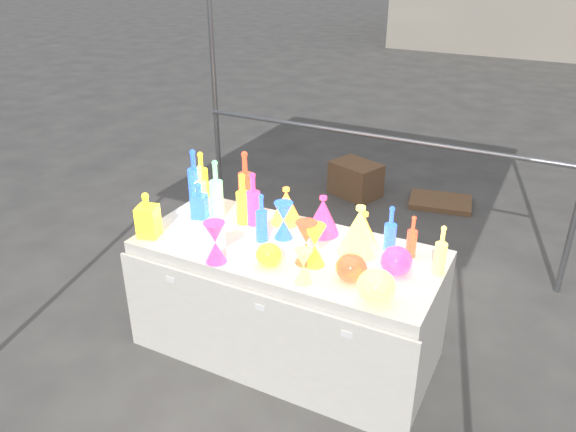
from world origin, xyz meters
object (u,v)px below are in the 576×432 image
at_px(cardboard_box_closed, 356,179).
at_px(lampshade_0, 286,205).
at_px(decanter_0, 147,215).
at_px(display_table, 287,300).
at_px(bottle_0, 202,175).
at_px(hourglass_0, 306,243).
at_px(globe_0, 269,256).

bearing_deg(cardboard_box_closed, lampshade_0, -60.96).
xyz_separation_m(cardboard_box_closed, decanter_0, (-0.32, -2.74, 0.72)).
height_order(display_table, decanter_0, decanter_0).
bearing_deg(lampshade_0, bottle_0, -163.17).
xyz_separation_m(hourglass_0, globe_0, (-0.17, -0.12, -0.07)).
height_order(display_table, hourglass_0, hourglass_0).
bearing_deg(cardboard_box_closed, hourglass_0, -55.26).
xyz_separation_m(globe_0, lampshade_0, (-0.16, 0.51, 0.06)).
xyz_separation_m(hourglass_0, lampshade_0, (-0.33, 0.40, -0.01)).
height_order(decanter_0, globe_0, decanter_0).
height_order(globe_0, lampshade_0, lampshade_0).
relative_size(display_table, hourglass_0, 7.34).
height_order(display_table, globe_0, globe_0).
distance_m(cardboard_box_closed, bottle_0, 2.28).
relative_size(display_table, bottle_0, 5.46).
relative_size(cardboard_box_closed, bottle_0, 1.41).
xyz_separation_m(bottle_0, lampshade_0, (0.69, -0.07, -0.05)).
relative_size(display_table, cardboard_box_closed, 3.88).
bearing_deg(display_table, globe_0, -89.94).
height_order(cardboard_box_closed, bottle_0, bottle_0).
bearing_deg(lampshade_0, globe_0, -50.27).
bearing_deg(lampshade_0, display_table, -38.83).
height_order(decanter_0, lampshade_0, decanter_0).
relative_size(cardboard_box_closed, lampshade_0, 2.00).
bearing_deg(display_table, decanter_0, -162.41).
relative_size(display_table, globe_0, 12.68).
bearing_deg(decanter_0, cardboard_box_closed, 66.33).
distance_m(hourglass_0, lampshade_0, 0.52).
height_order(cardboard_box_closed, hourglass_0, hourglass_0).
distance_m(cardboard_box_closed, decanter_0, 2.85).
distance_m(display_table, decanter_0, 1.00).
bearing_deg(globe_0, decanter_0, -177.55).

